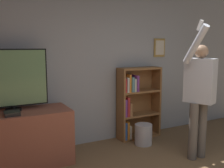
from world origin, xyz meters
TOP-DOWN VIEW (x-y plane):
  - wall_back at (0.00, 2.79)m, footprint 6.57×0.09m
  - tv_ledge at (-1.45, 2.37)m, footprint 1.49×0.63m
  - television at (-1.45, 2.45)m, footprint 0.95×0.22m
  - game_console at (-1.49, 2.22)m, footprint 0.19×0.20m
  - bookshelf at (0.65, 2.61)m, footprint 0.80×0.28m
  - person at (1.00, 1.42)m, footprint 0.56×0.56m
  - waste_bin at (0.60, 2.25)m, footprint 0.30×0.30m

SIDE VIEW (x-z plane):
  - waste_bin at x=0.60m, z-range 0.00..0.35m
  - tv_ledge at x=-1.45m, z-range 0.00..0.78m
  - bookshelf at x=0.65m, z-range 0.01..1.30m
  - game_console at x=-1.49m, z-range 0.78..0.83m
  - person at x=1.00m, z-range 0.02..2.03m
  - television at x=-1.45m, z-range 0.79..1.65m
  - wall_back at x=0.00m, z-range 0.00..2.70m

